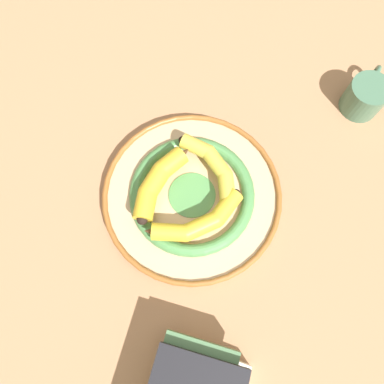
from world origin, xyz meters
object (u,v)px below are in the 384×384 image
(banana_c, at_px, (197,223))
(banana_b, at_px, (158,181))
(coffee_mug, at_px, (365,96))
(banana_a, at_px, (214,167))
(decorative_bowl, at_px, (192,195))

(banana_c, bearing_deg, banana_b, 108.00)
(coffee_mug, bearing_deg, banana_a, 144.98)
(banana_c, bearing_deg, banana_a, 48.64)
(banana_c, xyz_separation_m, coffee_mug, (-0.03, 0.47, -0.02))
(banana_a, bearing_deg, banana_c, 129.97)
(decorative_bowl, relative_size, banana_c, 1.79)
(banana_a, bearing_deg, coffee_mug, -96.15)
(decorative_bowl, bearing_deg, banana_a, 103.85)
(banana_a, xyz_separation_m, banana_c, (0.08, -0.09, 0.00))
(banana_a, height_order, banana_c, banana_c)
(decorative_bowl, relative_size, coffee_mug, 3.03)
(banana_a, distance_m, banana_b, 0.12)
(decorative_bowl, xyz_separation_m, banana_c, (0.06, -0.03, 0.04))
(decorative_bowl, distance_m, coffee_mug, 0.44)
(decorative_bowl, height_order, coffee_mug, coffee_mug)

